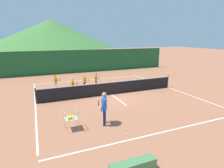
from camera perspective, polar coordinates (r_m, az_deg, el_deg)
ground_plane at (r=13.91m, az=-0.26°, el=-3.24°), size 120.00×120.00×0.00m
line_baseline_near at (r=8.93m, az=15.68°, el=-14.05°), size 10.62×0.08×0.01m
line_baseline_far at (r=18.92m, az=-6.65°, el=1.34°), size 10.62×0.08×0.01m
line_sideline_west at (r=12.94m, az=-22.63°, el=-5.69°), size 0.08×11.68×0.01m
line_sideline_east at (r=16.60m, az=16.91°, el=-0.98°), size 0.08×11.68×0.01m
line_service_center at (r=13.91m, az=-0.26°, el=-3.23°), size 0.08×5.13×0.01m
tennis_net at (r=13.77m, az=-0.26°, el=-1.25°), size 10.55×0.08×1.05m
instructor at (r=8.92m, az=-2.45°, el=-6.61°), size 0.50×0.83×1.64m
student_0 at (r=15.62m, az=-17.13°, el=0.93°), size 0.54×0.54×1.26m
student_1 at (r=14.29m, az=-12.07°, el=-0.10°), size 0.41×0.57×1.19m
student_2 at (r=15.15m, az=-8.50°, el=1.08°), size 0.45×0.60×1.28m
student_3 at (r=15.73m, az=-4.92°, el=1.66°), size 0.41×0.70×1.29m
ball_cart at (r=8.80m, az=-12.74°, el=-10.03°), size 0.58×0.58×0.90m
tennis_ball_0 at (r=10.70m, az=-10.42°, el=-8.71°), size 0.07×0.07×0.07m
tennis_ball_1 at (r=14.50m, az=13.10°, el=-2.75°), size 0.07×0.07×0.07m
tennis_ball_2 at (r=14.32m, az=16.87°, el=-3.21°), size 0.07×0.07×0.07m
tennis_ball_3 at (r=8.81m, az=4.62°, el=-13.72°), size 0.07×0.07×0.07m
tennis_ball_4 at (r=12.93m, az=-7.07°, el=-4.55°), size 0.07×0.07×0.07m
tennis_ball_5 at (r=11.89m, az=-3.79°, el=-6.15°), size 0.07×0.07×0.07m
tennis_ball_6 at (r=13.93m, az=10.24°, el=-3.30°), size 0.07×0.07×0.07m
windscreen_fence at (r=22.94m, az=-9.91°, el=6.93°), size 23.36×0.08×2.75m
courtside_bench at (r=6.29m, az=6.52°, el=-24.42°), size 1.50×0.36×0.46m
hill_0 at (r=91.27m, az=-18.42°, el=14.61°), size 55.79×55.79×12.29m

